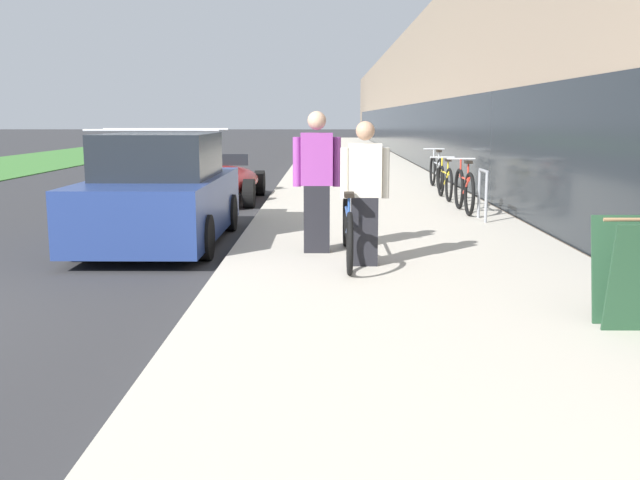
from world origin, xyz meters
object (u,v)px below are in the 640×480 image
object	(u,v)px
person_bystander	(317,182)
vintage_roadster_curbside	(221,181)
cruiser_bike_middle	(445,181)
cruiser_bike_farthest	(436,172)
tandem_bicycle	(347,229)
parked_sedan_curbside	(161,195)
cruiser_bike_nearest	(464,190)
bike_rack_hoop	(483,189)
person_rider	(365,194)
sandwich_board_sign	(635,273)

from	to	relation	value
person_bystander	vintage_roadster_curbside	world-z (taller)	person_bystander
cruiser_bike_middle	cruiser_bike_farthest	xyz separation A→B (m)	(0.18, 2.39, 0.03)
tandem_bicycle	parked_sedan_curbside	world-z (taller)	parked_sedan_curbside
cruiser_bike_middle	vintage_roadster_curbside	bearing A→B (deg)	169.91
tandem_bicycle	cruiser_bike_nearest	world-z (taller)	cruiser_bike_nearest
cruiser_bike_nearest	cruiser_bike_middle	size ratio (longest dim) A/B	1.00
bike_rack_hoop	vintage_roadster_curbside	xyz separation A→B (m)	(-4.93, 4.01, -0.23)
person_rider	vintage_roadster_curbside	world-z (taller)	person_rider
tandem_bicycle	vintage_roadster_curbside	world-z (taller)	tandem_bicycle
cruiser_bike_middle	cruiser_bike_farthest	bearing A→B (deg)	85.72
tandem_bicycle	cruiser_bike_nearest	xyz separation A→B (m)	(2.22, 4.35, 0.03)
tandem_bicycle	cruiser_bike_nearest	distance (m)	4.88
bike_rack_hoop	parked_sedan_curbside	size ratio (longest dim) A/B	0.21
tandem_bicycle	cruiser_bike_farthest	bearing A→B (deg)	74.84
tandem_bicycle	cruiser_bike_farthest	distance (m)	9.21
tandem_bicycle	parked_sedan_curbside	size ratio (longest dim) A/B	0.59
person_rider	cruiser_bike_nearest	xyz separation A→B (m)	(2.04, 4.65, -0.43)
person_bystander	cruiser_bike_nearest	xyz separation A→B (m)	(2.59, 3.84, -0.49)
person_rider	cruiser_bike_nearest	distance (m)	5.10
person_rider	cruiser_bike_nearest	world-z (taller)	person_rider
cruiser_bike_nearest	tandem_bicycle	bearing A→B (deg)	-117.05
person_rider	vintage_roadster_curbside	distance (m)	8.17
person_bystander	vintage_roadster_curbside	xyz separation A→B (m)	(-2.23, 6.86, -0.60)
person_rider	cruiser_bike_farthest	xyz separation A→B (m)	(2.22, 9.19, -0.43)
tandem_bicycle	sandwich_board_sign	size ratio (longest dim) A/B	2.71
person_bystander	parked_sedan_curbside	world-z (taller)	person_bystander
tandem_bicycle	bike_rack_hoop	xyz separation A→B (m)	(2.33, 3.35, 0.14)
sandwich_board_sign	vintage_roadster_curbside	distance (m)	11.23
person_bystander	bike_rack_hoop	xyz separation A→B (m)	(2.70, 2.84, -0.37)
person_rider	parked_sedan_curbside	xyz separation A→B (m)	(-2.85, 2.24, -0.25)
person_bystander	cruiser_bike_middle	size ratio (longest dim) A/B	1.03
cruiser_bike_nearest	parked_sedan_curbside	bearing A→B (deg)	-153.69
vintage_roadster_curbside	person_bystander	bearing A→B (deg)	-72.02
cruiser_bike_farthest	parked_sedan_curbside	bearing A→B (deg)	-126.10
vintage_roadster_curbside	cruiser_bike_nearest	bearing A→B (deg)	-32.02
bike_rack_hoop	cruiser_bike_middle	bearing A→B (deg)	91.89
cruiser_bike_middle	vintage_roadster_curbside	world-z (taller)	vintage_roadster_curbside
person_rider	parked_sedan_curbside	world-z (taller)	person_rider
bike_rack_hoop	person_bystander	bearing A→B (deg)	-133.58
bike_rack_hoop	parked_sedan_curbside	xyz separation A→B (m)	(-5.00, -1.41, 0.06)
person_rider	person_bystander	distance (m)	0.98
person_bystander	cruiser_bike_middle	xyz separation A→B (m)	(2.60, 6.00, -0.52)
person_rider	bike_rack_hoop	xyz separation A→B (m)	(2.15, 3.65, -0.31)
parked_sedan_curbside	vintage_roadster_curbside	size ratio (longest dim) A/B	0.99
person_rider	person_bystander	xyz separation A→B (m)	(-0.56, 0.81, 0.06)
bike_rack_hoop	sandwich_board_sign	distance (m)	6.13
tandem_bicycle	person_rider	bearing A→B (deg)	-58.66
person_rider	vintage_roadster_curbside	size ratio (longest dim) A/B	0.40
person_rider	person_bystander	world-z (taller)	person_bystander
bike_rack_hoop	cruiser_bike_farthest	bearing A→B (deg)	89.23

